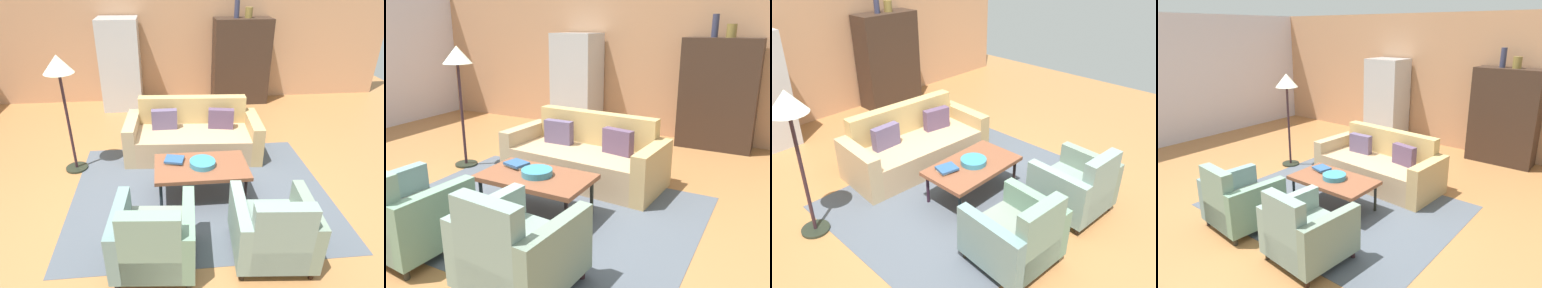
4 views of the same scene
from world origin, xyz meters
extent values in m
plane|color=#A76F3E|center=(0.00, 0.00, 0.00)|extent=(11.35, 11.35, 0.00)
cube|color=tan|center=(0.00, 3.85, 1.40)|extent=(9.46, 0.12, 2.80)
cube|color=#4E555F|center=(0.10, 0.10, 0.00)|extent=(3.40, 2.60, 0.01)
cube|color=tan|center=(0.10, 1.15, 0.21)|extent=(1.79, 1.01, 0.42)
cube|color=tan|center=(0.12, 1.51, 0.43)|extent=(1.75, 0.29, 0.86)
cube|color=tan|center=(1.06, 1.09, 0.31)|extent=(0.24, 0.91, 0.62)
cube|color=tan|center=(-0.86, 1.21, 0.31)|extent=(0.24, 0.91, 0.62)
cube|color=#5A435E|center=(0.56, 1.22, 0.58)|extent=(0.42, 0.19, 0.32)
cube|color=#5E4F6F|center=(-0.34, 1.28, 0.58)|extent=(0.40, 0.13, 0.32)
cylinder|color=black|center=(-0.43, 0.33, 0.20)|extent=(0.04, 0.04, 0.40)
cylinder|color=black|center=(0.63, 0.33, 0.20)|extent=(0.04, 0.04, 0.40)
cylinder|color=black|center=(-0.43, -0.23, 0.20)|extent=(0.04, 0.04, 0.40)
cylinder|color=black|center=(0.63, -0.23, 0.20)|extent=(0.04, 0.04, 0.40)
cube|color=brown|center=(0.10, 0.05, 0.43)|extent=(1.20, 0.70, 0.05)
cylinder|color=#2A251B|center=(-0.81, -0.68, 0.05)|extent=(0.05, 0.05, 0.10)
cylinder|color=#2F1D18|center=(-0.13, -0.74, 0.05)|extent=(0.05, 0.05, 0.10)
cylinder|color=#2B2222|center=(-0.87, -1.36, 0.05)|extent=(0.05, 0.05, 0.10)
cylinder|color=#2F2B21|center=(-0.19, -1.42, 0.05)|extent=(0.05, 0.05, 0.10)
cube|color=gray|center=(-0.50, -1.05, 0.25)|extent=(0.63, 0.84, 0.30)
cube|color=gray|center=(-0.53, -1.38, 0.49)|extent=(0.57, 0.19, 0.78)
cube|color=slate|center=(-0.84, -1.02, 0.38)|extent=(0.19, 0.81, 0.56)
cube|color=gray|center=(-0.16, -1.08, 0.38)|extent=(0.19, 0.81, 0.56)
cylinder|color=black|center=(0.39, -0.68, 0.05)|extent=(0.05, 0.05, 0.10)
cylinder|color=black|center=(1.07, -0.74, 0.05)|extent=(0.05, 0.05, 0.10)
cylinder|color=black|center=(0.34, -1.36, 0.05)|extent=(0.05, 0.05, 0.10)
cylinder|color=black|center=(1.01, -1.42, 0.05)|extent=(0.05, 0.05, 0.10)
cube|color=gray|center=(0.70, -1.05, 0.25)|extent=(0.62, 0.84, 0.30)
cube|color=gray|center=(0.68, -1.38, 0.49)|extent=(0.57, 0.18, 0.78)
cube|color=gray|center=(0.36, -1.02, 0.38)|extent=(0.18, 0.81, 0.56)
cube|color=gray|center=(1.04, -1.08, 0.38)|extent=(0.18, 0.81, 0.56)
cylinder|color=teal|center=(0.12, 0.05, 0.49)|extent=(0.33, 0.33, 0.07)
cube|color=beige|center=(-0.24, 0.17, 0.46)|extent=(0.24, 0.18, 0.02)
cube|color=#2C5487|center=(-0.24, 0.17, 0.49)|extent=(0.28, 0.25, 0.03)
cube|color=#36261C|center=(1.37, 3.50, 0.90)|extent=(1.20, 0.50, 1.80)
cube|color=black|center=(1.07, 3.75, 0.90)|extent=(0.56, 0.01, 1.51)
cube|color=black|center=(1.67, 3.75, 0.90)|extent=(0.56, 0.01, 1.51)
cylinder|color=#333651|center=(1.22, 3.50, 1.98)|extent=(0.11, 0.11, 0.35)
cylinder|color=olive|center=(1.47, 3.50, 1.90)|extent=(0.15, 0.15, 0.21)
cube|color=#B7BABF|center=(-1.19, 3.40, 0.93)|extent=(0.80, 0.70, 1.85)
cylinder|color=#99999E|center=(-1.14, 3.77, 1.02)|extent=(0.02, 0.02, 0.70)
cylinder|color=black|center=(-1.70, 0.87, 0.01)|extent=(0.32, 0.32, 0.03)
cylinder|color=#301D24|center=(-1.70, 0.87, 0.76)|extent=(0.04, 0.04, 1.45)
cone|color=silver|center=(-1.70, 0.87, 1.60)|extent=(0.40, 0.40, 0.24)
camera|label=1|loc=(-0.36, -3.55, 2.70)|focal=30.92mm
camera|label=2|loc=(2.32, -3.17, 1.98)|focal=36.58mm
camera|label=3|loc=(-3.00, -2.76, 2.96)|focal=35.68mm
camera|label=4|loc=(3.25, -3.55, 2.48)|focal=34.12mm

